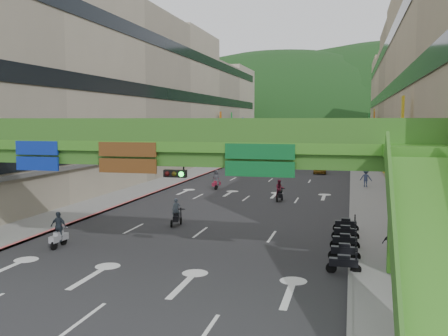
# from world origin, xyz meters

# --- Properties ---
(ground) EXTENTS (320.00, 320.00, 0.00)m
(ground) POSITION_xyz_m (0.00, 0.00, 0.00)
(ground) COLOR black
(ground) RESTS_ON ground
(road_slab) EXTENTS (18.00, 140.00, 0.02)m
(road_slab) POSITION_xyz_m (0.00, 50.00, 0.01)
(road_slab) COLOR #28282B
(road_slab) RESTS_ON ground
(sidewalk_left) EXTENTS (4.00, 140.00, 0.15)m
(sidewalk_left) POSITION_xyz_m (-11.00, 50.00, 0.07)
(sidewalk_left) COLOR gray
(sidewalk_left) RESTS_ON ground
(sidewalk_right) EXTENTS (4.00, 140.00, 0.15)m
(sidewalk_right) POSITION_xyz_m (11.00, 50.00, 0.07)
(sidewalk_right) COLOR gray
(sidewalk_right) RESTS_ON ground
(curb_left) EXTENTS (0.20, 140.00, 0.18)m
(curb_left) POSITION_xyz_m (-9.10, 50.00, 0.09)
(curb_left) COLOR #CC5959
(curb_left) RESTS_ON ground
(curb_right) EXTENTS (0.20, 140.00, 0.18)m
(curb_right) POSITION_xyz_m (9.10, 50.00, 0.09)
(curb_right) COLOR gray
(curb_right) RESTS_ON ground
(building_row_left) EXTENTS (12.80, 95.00, 19.00)m
(building_row_left) POSITION_xyz_m (-18.93, 50.00, 9.46)
(building_row_left) COLOR #9E937F
(building_row_left) RESTS_ON ground
(building_row_right) EXTENTS (12.80, 95.00, 19.00)m
(building_row_right) POSITION_xyz_m (18.93, 50.00, 9.46)
(building_row_right) COLOR gray
(building_row_right) RESTS_ON ground
(overpass_near) EXTENTS (28.00, 12.27, 7.10)m
(overpass_near) POSITION_xyz_m (0.93, 5.38, 5.21)
(overpass_near) COLOR #4C9E2D
(overpass_near) RESTS_ON ground
(overpass_far) EXTENTS (28.00, 2.20, 7.10)m
(overpass_far) POSITION_xyz_m (0.00, 65.00, 5.40)
(overpass_far) COLOR #4C9E2D
(overpass_far) RESTS_ON ground
(hill_left) EXTENTS (168.00, 140.00, 112.00)m
(hill_left) POSITION_xyz_m (-15.00, 160.00, 0.00)
(hill_left) COLOR #1C4419
(hill_left) RESTS_ON ground
(hill_right) EXTENTS (208.00, 176.00, 128.00)m
(hill_right) POSITION_xyz_m (25.00, 180.00, 0.00)
(hill_right) COLOR #1C4419
(hill_right) RESTS_ON ground
(bunting_string) EXTENTS (26.00, 0.36, 0.47)m
(bunting_string) POSITION_xyz_m (0.00, 30.00, 5.96)
(bunting_string) COLOR black
(bunting_string) RESTS_ON ground
(scooter_rider_near) EXTENTS (0.75, 1.57, 1.84)m
(scooter_rider_near) POSITION_xyz_m (-2.13, 13.52, 0.84)
(scooter_rider_near) COLOR black
(scooter_rider_near) RESTS_ON ground
(scooter_rider_mid) EXTENTS (0.87, 1.57, 1.88)m
(scooter_rider_mid) POSITION_xyz_m (3.11, 25.25, 0.96)
(scooter_rider_mid) COLOR black
(scooter_rider_mid) RESTS_ON ground
(scooter_rider_left) EXTENTS (1.01, 1.60, 2.02)m
(scooter_rider_left) POSITION_xyz_m (-6.48, 6.57, 1.01)
(scooter_rider_left) COLOR #97989F
(scooter_rider_left) RESTS_ON ground
(scooter_rider_far) EXTENTS (0.89, 1.58, 1.97)m
(scooter_rider_far) POSITION_xyz_m (-4.14, 31.08, 0.99)
(scooter_rider_far) COLOR maroon
(scooter_rider_far) RESTS_ON ground
(parked_scooter_row) EXTENTS (1.60, 9.35, 1.08)m
(parked_scooter_row) POSITION_xyz_m (8.80, 10.00, 0.52)
(parked_scooter_row) COLOR black
(parked_scooter_row) RESTS_ON ground
(car_silver) EXTENTS (1.76, 4.57, 1.48)m
(car_silver) POSITION_xyz_m (-6.34, 65.52, 0.74)
(car_silver) COLOR #B2B1B8
(car_silver) RESTS_ON ground
(car_yellow) EXTENTS (1.90, 4.19, 1.40)m
(car_yellow) POSITION_xyz_m (5.08, 49.04, 0.70)
(car_yellow) COLOR #BC872C
(car_yellow) RESTS_ON ground
(pedestrian_red) EXTENTS (1.10, 1.02, 1.82)m
(pedestrian_red) POSITION_xyz_m (12.20, 11.78, 0.91)
(pedestrian_red) COLOR #AA312B
(pedestrian_red) RESTS_ON ground
(pedestrian_dark) EXTENTS (0.98, 0.79, 1.55)m
(pedestrian_dark) POSITION_xyz_m (11.02, 8.00, 0.78)
(pedestrian_dark) COLOR black
(pedestrian_dark) RESTS_ON ground
(pedestrian_blue) EXTENTS (0.97, 0.74, 1.86)m
(pedestrian_blue) POSITION_xyz_m (10.57, 35.67, 0.93)
(pedestrian_blue) COLOR #343F61
(pedestrian_blue) RESTS_ON ground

